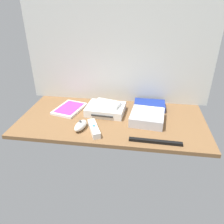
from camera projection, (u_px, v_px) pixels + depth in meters
ground_plane at (112, 120)px, 118.75cm from camera, size 100.00×48.00×2.00cm
back_wall at (118, 49)px, 124.89cm from camera, size 110.00×1.20×64.00cm
game_console at (106, 109)px, 123.22cm from camera, size 22.09×17.64×4.40cm
mini_computer at (147, 117)px, 114.18cm from camera, size 18.74×18.74×5.30cm
game_case at (69, 109)px, 127.13cm from camera, size 17.75×21.70×1.56cm
network_router at (149, 105)px, 128.87cm from camera, size 18.20×12.62×3.40cm
remote_wand at (94, 129)px, 106.32cm from camera, size 9.31×14.98×3.40cm
remote_nunchuk at (81, 126)px, 107.86cm from camera, size 6.41×10.70×5.10cm
remote_classic_pad at (107, 104)px, 122.28cm from camera, size 15.92×11.27×2.40cm
sensor_bar at (155, 142)px, 98.08cm from camera, size 24.04×2.56×1.40cm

